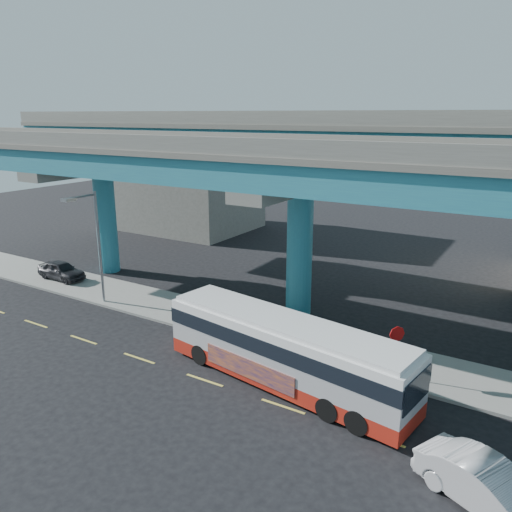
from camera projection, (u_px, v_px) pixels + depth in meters
The scene contains 10 objects.
ground at pixel (209, 377), 22.63m from camera, with size 120.00×120.00×0.00m, color black.
sidewalk at pixel (269, 332), 27.12m from camera, with size 70.00×4.00×0.15m, color gray.
lane_markings at pixel (205, 380), 22.38m from camera, with size 58.00×0.12×0.01m.
viaduct at pixel (303, 158), 27.59m from camera, with size 52.00×12.40×11.70m.
building_concrete at pixel (190, 185), 51.11m from camera, with size 12.00×10.00×9.00m, color gray.
transit_bus at pixel (285, 349), 21.65m from camera, with size 12.15×4.36×3.06m.
sedan at pixel (489, 487), 14.93m from camera, with size 4.76×3.32×1.49m, color #A8A9AD.
parked_car at pixel (61, 270), 35.49m from camera, with size 3.82×1.55×1.30m, color #29292D.
street_lamp at pixel (91, 232), 29.76m from camera, with size 0.50×2.31×6.95m.
stop_sign at pixel (397, 341), 21.92m from camera, with size 0.53×0.56×2.45m.
Camera 1 is at (12.38, -16.16, 11.51)m, focal length 35.00 mm.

